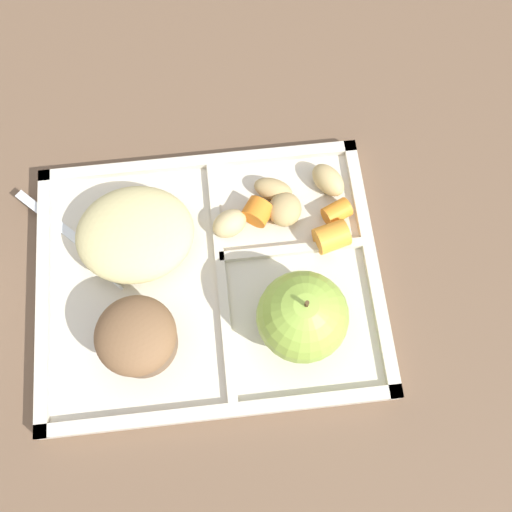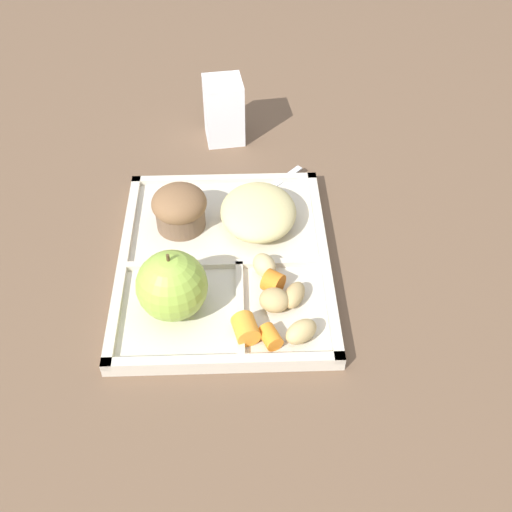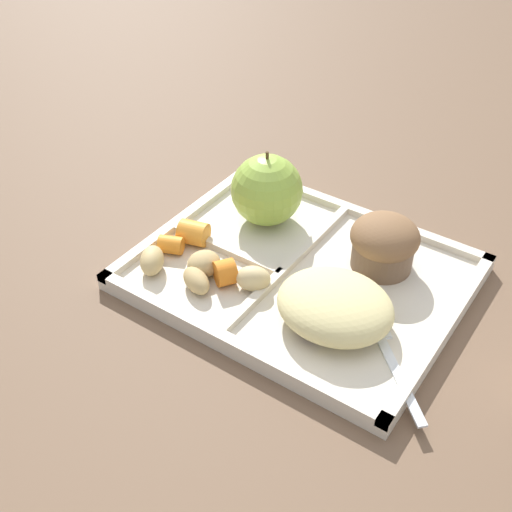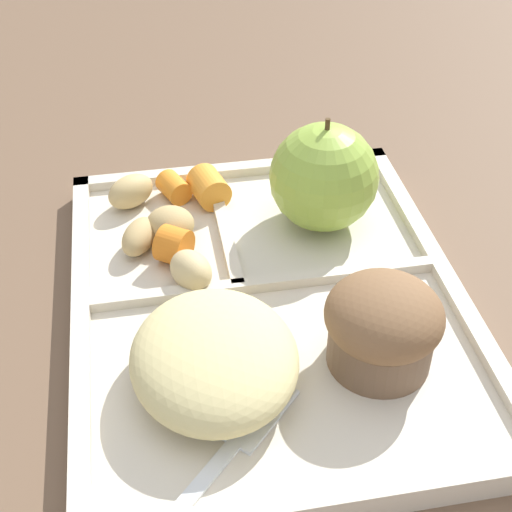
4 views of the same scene
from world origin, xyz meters
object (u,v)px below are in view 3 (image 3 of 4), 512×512
lunch_tray (299,274)px  bran_muffin (384,243)px  plastic_fork (385,348)px  green_apple (267,190)px

lunch_tray → bran_muffin: (0.07, 0.06, 0.03)m
lunch_tray → bran_muffin: size_ratio=4.57×
bran_muffin → plastic_fork: (0.06, -0.11, -0.03)m
green_apple → plastic_fork: 0.23m
green_apple → plastic_fork: green_apple is taller
plastic_fork → bran_muffin: bearing=118.0°
lunch_tray → green_apple: (-0.08, 0.06, 0.05)m
lunch_tray → green_apple: size_ratio=3.67×
green_apple → plastic_fork: bearing=-27.8°
lunch_tray → bran_muffin: bearing=40.5°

